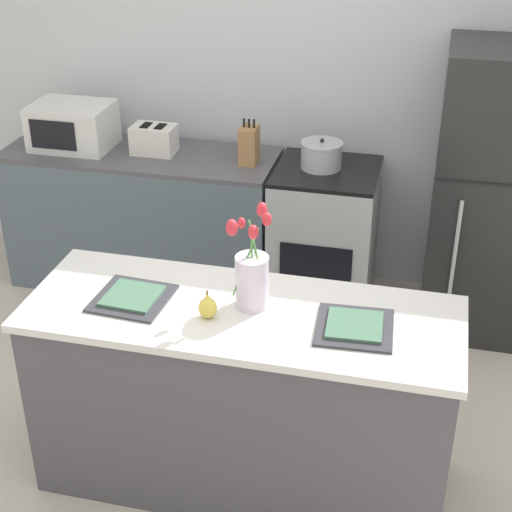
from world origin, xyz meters
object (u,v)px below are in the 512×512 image
object	(u,v)px
stove_range	(324,238)
cooking_pot	(321,155)
flower_vase	(252,275)
pear_figurine	(208,307)
toaster	(154,139)
plate_setting_left	(132,297)
microwave	(73,126)
knife_block	(249,145)
plate_setting_right	(354,327)
refrigerator	(495,195)

from	to	relation	value
stove_range	cooking_pot	distance (m)	0.53
stove_range	flower_vase	size ratio (longest dim) A/B	2.02
pear_figurine	toaster	bearing A→B (deg)	116.49
plate_setting_left	microwave	bearing A→B (deg)	122.12
flower_vase	microwave	world-z (taller)	flower_vase
stove_range	knife_block	bearing A→B (deg)	-178.85
plate_setting_left	pear_figurine	bearing A→B (deg)	-9.04
toaster	cooking_pot	xyz separation A→B (m)	(1.02, 0.00, -0.01)
pear_figurine	cooking_pot	xyz separation A→B (m)	(0.18, 1.70, 0.02)
pear_figurine	toaster	world-z (taller)	toaster
plate_setting_left	toaster	world-z (taller)	toaster
plate_setting_right	cooking_pot	size ratio (longest dim) A/B	1.31
pear_figurine	plate_setting_left	distance (m)	0.35
plate_setting_right	plate_setting_left	bearing A→B (deg)	180.00
stove_range	microwave	distance (m)	1.69
flower_vase	plate_setting_right	size ratio (longest dim) A/B	1.39
flower_vase	knife_block	xyz separation A→B (m)	(-0.40, 1.54, -0.04)
flower_vase	toaster	size ratio (longest dim) A/B	1.58
toaster	microwave	world-z (taller)	microwave
flower_vase	plate_setting_right	world-z (taller)	flower_vase
plate_setting_right	cooking_pot	bearing A→B (deg)	103.84
flower_vase	plate_setting_left	distance (m)	0.52
stove_range	toaster	distance (m)	1.19
microwave	plate_setting_left	bearing A→B (deg)	-57.88
cooking_pot	plate_setting_left	bearing A→B (deg)	-107.70
plate_setting_left	cooking_pot	world-z (taller)	cooking_pot
refrigerator	plate_setting_left	size ratio (longest dim) A/B	5.19
stove_range	flower_vase	world-z (taller)	flower_vase
flower_vase	stove_range	bearing A→B (deg)	87.47
stove_range	cooking_pot	bearing A→B (deg)	155.49
microwave	flower_vase	bearing A→B (deg)	-45.67
plate_setting_left	microwave	world-z (taller)	microwave
cooking_pot	flower_vase	bearing A→B (deg)	-91.04
toaster	microwave	size ratio (longest dim) A/B	0.58
toaster	plate_setting_right	bearing A→B (deg)	-48.96
stove_range	refrigerator	bearing A→B (deg)	0.04
toaster	cooking_pot	distance (m)	1.02
flower_vase	microwave	bearing A→B (deg)	134.33
refrigerator	microwave	bearing A→B (deg)	-179.97
refrigerator	knife_block	bearing A→B (deg)	-179.59
flower_vase	microwave	size ratio (longest dim) A/B	0.92
refrigerator	flower_vase	bearing A→B (deg)	-123.27
plate_setting_right	toaster	distance (m)	2.18
cooking_pot	pear_figurine	bearing A→B (deg)	-96.02
plate_setting_right	refrigerator	bearing A→B (deg)	70.19
refrigerator	cooking_pot	world-z (taller)	refrigerator
refrigerator	plate_setting_right	world-z (taller)	refrigerator
plate_setting_left	knife_block	bearing A→B (deg)	86.49
flower_vase	plate_setting_left	size ratio (longest dim) A/B	1.39
flower_vase	toaster	bearing A→B (deg)	122.41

